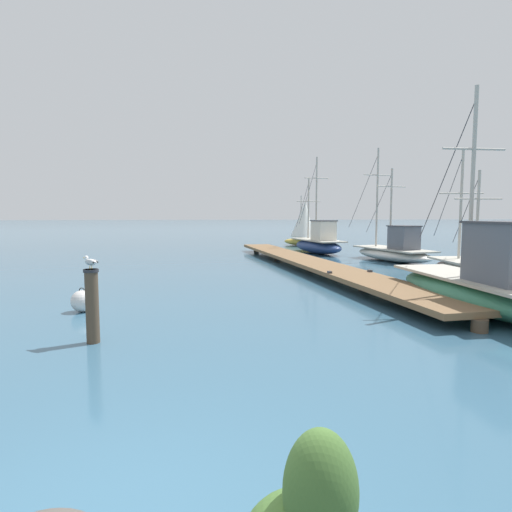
{
  "coord_description": "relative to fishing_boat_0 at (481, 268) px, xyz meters",
  "views": [
    {
      "loc": [
        0.74,
        -3.22,
        2.59
      ],
      "look_at": [
        2.29,
        9.06,
        1.4
      ],
      "focal_mm": 30.49,
      "sensor_mm": 36.0,
      "label": 1
    }
  ],
  "objects": [
    {
      "name": "fishing_boat_1",
      "position": [
        0.04,
        7.55,
        0.01
      ],
      "size": [
        3.3,
        7.56,
        6.4
      ],
      "color": "silver",
      "rests_on": "ground"
    },
    {
      "name": "mooring_buoy",
      "position": [
        -13.71,
        -3.3,
        -0.28
      ],
      "size": [
        0.58,
        0.58,
        0.66
      ],
      "color": "silver",
      "rests_on": "ground"
    },
    {
      "name": "fishing_boat_4",
      "position": [
        -3.18,
        -4.57,
        0.14
      ],
      "size": [
        2.09,
        6.84,
        6.02
      ],
      "color": "#337556",
      "rests_on": "ground"
    },
    {
      "name": "floating_dock",
      "position": [
        -5.56,
        4.52,
        -0.21
      ],
      "size": [
        3.97,
        22.37,
        0.53
      ],
      "color": "brown",
      "rests_on": "ground"
    },
    {
      "name": "fishing_boat_3",
      "position": [
        -2.84,
        12.78,
        0.13
      ],
      "size": [
        2.89,
        6.63,
        6.35
      ],
      "color": "navy",
      "rests_on": "ground"
    },
    {
      "name": "fishing_boat_0",
      "position": [
        0.0,
        0.0,
        0.0
      ],
      "size": [
        2.59,
        6.98,
        5.31
      ],
      "color": "silver",
      "rests_on": "ground"
    },
    {
      "name": "perched_seagull",
      "position": [
        -12.73,
        -6.25,
        1.08
      ],
      "size": [
        0.33,
        0.28,
        0.27
      ],
      "color": "gold",
      "rests_on": "mooring_piling"
    },
    {
      "name": "distant_sailboat",
      "position": [
        -2.23,
        19.63,
        1.26
      ],
      "size": [
        3.15,
        3.88,
        4.11
      ],
      "color": "gold",
      "rests_on": "ground"
    },
    {
      "name": "mooring_piling",
      "position": [
        -12.74,
        -6.24,
        0.22
      ],
      "size": [
        0.3,
        0.3,
        1.5
      ],
      "color": "#4C3D2D",
      "rests_on": "ground"
    }
  ]
}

